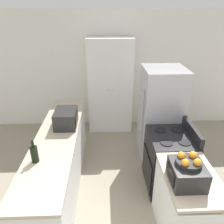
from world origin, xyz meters
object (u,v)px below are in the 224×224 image
Objects in this scene: stove at (168,161)px; toaster_oven at (187,174)px; pantry_cabinet at (110,86)px; refrigerator at (161,116)px; wine_bottle at (34,154)px; fruit_bowl at (189,161)px; microwave at (66,118)px.

stove is 1.09m from toaster_oven.
pantry_cabinet is at bearing 113.82° from stove.
stove is 2.85× the size of toaster_oven.
wine_bottle is at bearing -145.33° from refrigerator.
pantry_cabinet is 6.97× the size of wine_bottle.
pantry_cabinet is at bearing 67.88° from wine_bottle.
wine_bottle is (-0.98, -2.42, -0.01)m from pantry_cabinet.
wine_bottle is 1.09× the size of fruit_bowl.
stove is 1.98m from wine_bottle.
pantry_cabinet is 2.92m from toaster_oven.
microwave is at bearing 166.32° from stove.
refrigerator is 1.66m from microwave.
toaster_oven is at bearing -75.70° from pantry_cabinet.
fruit_bowl reaches higher than microwave.
microwave is 0.92m from wine_bottle.
fruit_bowl is (-0.12, -0.91, 0.72)m from stove.
toaster_oven is at bearing -41.83° from microwave.
refrigerator is at bearing 85.08° from toaster_oven.
refrigerator is 2.26m from wine_bottle.
microwave reaches higher than toaster_oven.
microwave is at bearing 138.17° from toaster_oven.
fruit_bowl is at bearing 79.22° from toaster_oven.
toaster_oven reaches higher than stove.
refrigerator is 6.31× the size of fruit_bowl.
refrigerator is 1.71m from toaster_oven.
microwave is at bearing -166.33° from refrigerator.
toaster_oven is (1.70, -0.42, 0.00)m from wine_bottle.
fruit_bowl is at bearing -94.88° from refrigerator.
wine_bottle is 1.75m from toaster_oven.
microwave is 1.63× the size of fruit_bowl.
microwave is 1.50× the size of wine_bottle.
pantry_cabinet reaches higher than refrigerator.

